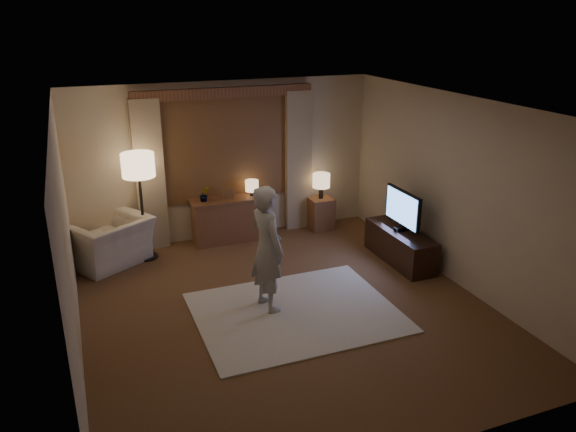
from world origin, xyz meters
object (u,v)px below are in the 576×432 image
armchair (109,242)px  person (267,248)px  sideboard (230,221)px  tv_stand (400,246)px  side_table (321,213)px

armchair → person: 2.82m
sideboard → armchair: bearing=-172.9°
tv_stand → person: (-2.36, -0.63, 0.59)m
armchair → person: size_ratio=0.68×
sideboard → side_table: 1.64m
sideboard → person: 2.44m
tv_stand → sideboard: bearing=141.3°
side_table → person: person is taller
side_table → tv_stand: 1.79m
sideboard → side_table: bearing=-1.8°
side_table → person: size_ratio=0.34×
sideboard → tv_stand: bearing=-38.7°
side_table → tv_stand: (0.55, -1.70, -0.03)m
side_table → person: (-1.81, -2.33, 0.56)m
person → armchair: bearing=28.8°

